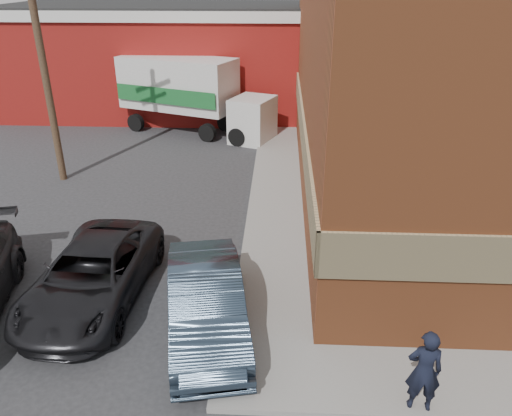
% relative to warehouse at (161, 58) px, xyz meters
% --- Properties ---
extents(ground, '(90.00, 90.00, 0.00)m').
position_rel_warehouse_xyz_m(ground, '(6.00, -20.00, -2.81)').
color(ground, '#28282B').
rests_on(ground, ground).
extents(sidewalk_west, '(1.80, 18.00, 0.12)m').
position_rel_warehouse_xyz_m(sidewalk_west, '(6.60, -11.00, -2.75)').
color(sidewalk_west, gray).
rests_on(sidewalk_west, ground).
extents(warehouse, '(16.30, 8.30, 5.60)m').
position_rel_warehouse_xyz_m(warehouse, '(0.00, 0.00, 0.00)').
color(warehouse, maroon).
rests_on(warehouse, ground).
extents(utility_pole, '(2.00, 0.26, 9.00)m').
position_rel_warehouse_xyz_m(utility_pole, '(-1.50, -11.00, 1.93)').
color(utility_pole, brown).
rests_on(utility_pole, ground).
extents(man, '(0.64, 0.46, 1.66)m').
position_rel_warehouse_xyz_m(man, '(9.27, -21.55, -1.86)').
color(man, black).
rests_on(man, sidewalk_south).
extents(sedan, '(2.41, 4.68, 1.47)m').
position_rel_warehouse_xyz_m(sedan, '(5.20, -19.50, -2.08)').
color(sedan, '#2E3C4C').
rests_on(sedan, ground).
extents(suv_a, '(2.54, 5.07, 1.38)m').
position_rel_warehouse_xyz_m(suv_a, '(2.36, -18.49, -2.12)').
color(suv_a, black).
rests_on(suv_a, ground).
extents(box_truck, '(7.41, 4.59, 3.52)m').
position_rel_warehouse_xyz_m(box_truck, '(2.44, -4.76, -0.78)').
color(box_truck, silver).
rests_on(box_truck, ground).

